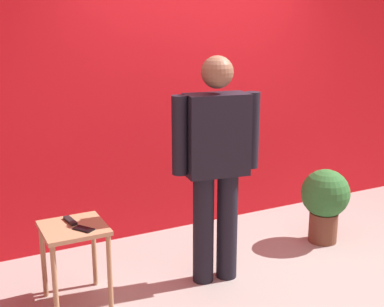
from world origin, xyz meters
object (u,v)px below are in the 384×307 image
(standing_person, at_px, (216,160))
(tv_remote, at_px, (70,221))
(cell_phone, at_px, (84,229))
(potted_plant, at_px, (325,199))
(side_table, at_px, (74,241))

(standing_person, distance_m, tv_remote, 1.15)
(cell_phone, relative_size, potted_plant, 0.21)
(tv_remote, bearing_deg, cell_phone, -82.46)
(side_table, distance_m, cell_phone, 0.16)
(side_table, height_order, potted_plant, potted_plant)
(side_table, xyz_separation_m, tv_remote, (-0.00, 0.08, 0.12))
(side_table, bearing_deg, tv_remote, 90.27)
(cell_phone, bearing_deg, standing_person, -36.59)
(standing_person, distance_m, side_table, 1.18)
(tv_remote, distance_m, potted_plant, 2.31)
(cell_phone, xyz_separation_m, potted_plant, (2.25, 0.11, -0.19))
(standing_person, xyz_separation_m, cell_phone, (-1.01, 0.04, -0.38))
(tv_remote, bearing_deg, potted_plant, -8.91)
(tv_remote, bearing_deg, side_table, -97.01)
(side_table, height_order, tv_remote, tv_remote)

